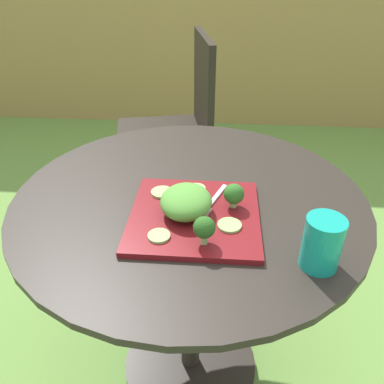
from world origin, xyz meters
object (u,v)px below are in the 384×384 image
object	(u,v)px
patio_chair	(181,117)
fork	(210,204)
drinking_glass	(322,246)
salad_plate	(195,216)

from	to	relation	value
patio_chair	fork	world-z (taller)	patio_chair
patio_chair	drinking_glass	xyz separation A→B (m)	(0.39, -1.19, 0.23)
patio_chair	fork	bearing A→B (deg)	-80.28
drinking_glass	patio_chair	bearing A→B (deg)	108.18
drinking_glass	fork	bearing A→B (deg)	142.14
fork	patio_chair	bearing A→B (deg)	99.72
salad_plate	patio_chair	bearing A→B (deg)	97.61
salad_plate	fork	xyz separation A→B (m)	(0.03, 0.04, 0.01)
fork	drinking_glass	bearing A→B (deg)	-37.86
salad_plate	drinking_glass	xyz separation A→B (m)	(0.25, -0.13, 0.04)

